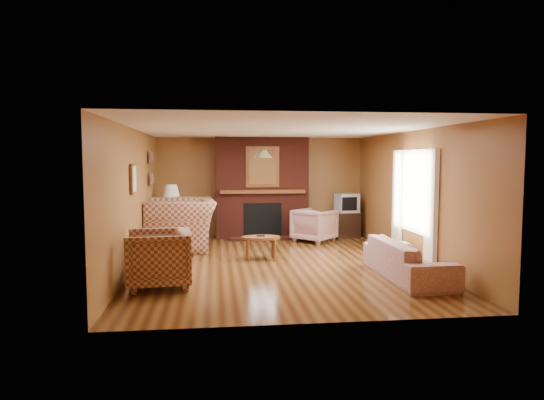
{
  "coord_description": "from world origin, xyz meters",
  "views": [
    {
      "loc": [
        -1.12,
        -8.56,
        1.87
      ],
      "look_at": [
        -0.03,
        0.6,
        1.1
      ],
      "focal_mm": 32.0,
      "sensor_mm": 36.0,
      "label": 1
    }
  ],
  "objects": [
    {
      "name": "wall_back",
      "position": [
        0.0,
        3.25,
        1.2
      ],
      "size": [
        6.5,
        0.0,
        6.5
      ],
      "primitive_type": "plane",
      "rotation": [
        1.57,
        0.0,
        0.0
      ],
      "color": "brown",
      "rests_on": "floor"
    },
    {
      "name": "plaid_loveseat",
      "position": [
        -1.85,
        1.64,
        0.53
      ],
      "size": [
        1.55,
        1.74,
        1.05
      ],
      "primitive_type": "imported",
      "rotation": [
        0.0,
        0.0,
        -1.48
      ],
      "color": "maroon",
      "rests_on": "floor"
    },
    {
      "name": "ceiling",
      "position": [
        0.0,
        0.0,
        2.4
      ],
      "size": [
        6.5,
        6.5,
        0.0
      ],
      "primitive_type": "plane",
      "rotation": [
        3.14,
        0.0,
        0.0
      ],
      "color": "white",
      "rests_on": "wall_back"
    },
    {
      "name": "floor",
      "position": [
        0.0,
        0.0,
        0.0
      ],
      "size": [
        6.5,
        6.5,
        0.0
      ],
      "primitive_type": "plane",
      "color": "#44230E",
      "rests_on": "ground"
    },
    {
      "name": "crt_tv",
      "position": [
        2.05,
        2.79,
        0.83
      ],
      "size": [
        0.55,
        0.55,
        0.45
      ],
      "color": "#A7AAAF",
      "rests_on": "tv_stand"
    },
    {
      "name": "floral_sofa",
      "position": [
        1.9,
        -1.33,
        0.3
      ],
      "size": [
        0.82,
        2.05,
        0.6
      ],
      "primitive_type": "imported",
      "rotation": [
        0.0,
        0.0,
        1.58
      ],
      "color": "#B9A48F",
      "rests_on": "floor"
    },
    {
      "name": "side_table",
      "position": [
        -2.1,
        2.45,
        0.31
      ],
      "size": [
        0.48,
        0.48,
        0.63
      ],
      "primitive_type": "cube",
      "rotation": [
        0.0,
        0.0,
        -0.02
      ],
      "color": "brown",
      "rests_on": "floor"
    },
    {
      "name": "table_lamp",
      "position": [
        -2.1,
        2.45,
        1.01
      ],
      "size": [
        0.42,
        0.42,
        0.69
      ],
      "color": "white",
      "rests_on": "side_table"
    },
    {
      "name": "window_right",
      "position": [
        2.45,
        -0.2,
        1.13
      ],
      "size": [
        0.1,
        1.85,
        2.0
      ],
      "color": "beige",
      "rests_on": "wall_right"
    },
    {
      "name": "plaid_armchair",
      "position": [
        -1.95,
        -1.41,
        0.42
      ],
      "size": [
        1.01,
        0.99,
        0.85
      ],
      "primitive_type": "imported",
      "rotation": [
        0.0,
        0.0,
        -1.48
      ],
      "color": "maroon",
      "rests_on": "floor"
    },
    {
      "name": "coffee_table",
      "position": [
        -0.27,
        0.38,
        0.37
      ],
      "size": [
        0.73,
        0.45,
        0.46
      ],
      "color": "brown",
      "rests_on": "floor"
    },
    {
      "name": "tv_stand",
      "position": [
        2.05,
        2.8,
        0.3
      ],
      "size": [
        0.59,
        0.54,
        0.6
      ],
      "primitive_type": "cube",
      "rotation": [
        0.0,
        0.0,
        0.07
      ],
      "color": "black",
      "rests_on": "floor"
    },
    {
      "name": "wall_left",
      "position": [
        -2.5,
        0.0,
        1.2
      ],
      "size": [
        0.0,
        6.5,
        6.5
      ],
      "primitive_type": "plane",
      "rotation": [
        1.57,
        0.0,
        1.57
      ],
      "color": "brown",
      "rests_on": "floor"
    },
    {
      "name": "floral_armchair",
      "position": [
        1.14,
        2.22,
        0.38
      ],
      "size": [
        1.15,
        1.15,
        0.75
      ],
      "primitive_type": "imported",
      "rotation": [
        0.0,
        0.0,
        2.35
      ],
      "color": "#B9A48F",
      "rests_on": "floor"
    },
    {
      "name": "wall_front",
      "position": [
        0.0,
        -3.25,
        1.2
      ],
      "size": [
        6.5,
        0.0,
        6.5
      ],
      "primitive_type": "plane",
      "rotation": [
        -1.57,
        0.0,
        0.0
      ],
      "color": "brown",
      "rests_on": "floor"
    },
    {
      "name": "pendant_light",
      "position": [
        0.0,
        2.3,
        2.0
      ],
      "size": [
        0.36,
        0.36,
        0.48
      ],
      "color": "black",
      "rests_on": "ceiling"
    },
    {
      "name": "botanical_print",
      "position": [
        -2.47,
        -0.3,
        1.55
      ],
      "size": [
        0.05,
        0.4,
        0.5
      ],
      "color": "brown",
      "rests_on": "wall_left"
    },
    {
      "name": "wall_right",
      "position": [
        2.5,
        0.0,
        1.2
      ],
      "size": [
        0.0,
        6.5,
        6.5
      ],
      "primitive_type": "plane",
      "rotation": [
        1.57,
        0.0,
        -1.57
      ],
      "color": "brown",
      "rests_on": "floor"
    },
    {
      "name": "fireplace",
      "position": [
        0.0,
        2.98,
        1.18
      ],
      "size": [
        2.2,
        0.82,
        2.4
      ],
      "color": "#48170F",
      "rests_on": "floor"
    },
    {
      "name": "bookshelf",
      "position": [
        -2.44,
        1.9,
        1.67
      ],
      "size": [
        0.09,
        0.55,
        0.71
      ],
      "color": "brown",
      "rests_on": "wall_left"
    }
  ]
}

